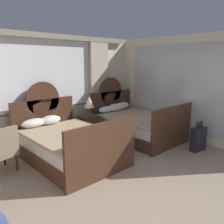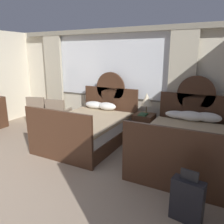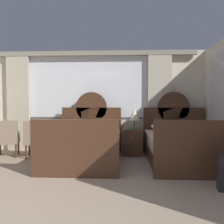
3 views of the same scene
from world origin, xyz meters
The scene contains 9 objects.
wall_back_window centered at (0.00, 4.02, 1.44)m, with size 6.24×0.22×2.70m.
wall_right_mirror centered at (3.15, 1.73, 1.35)m, with size 0.08×4.61×2.70m.
bed_near_window centered at (0.11, 2.78, 0.35)m, with size 1.57×2.20×1.59m.
bed_near_mirror centered at (2.27, 2.80, 0.36)m, with size 1.57×2.20×1.59m.
nightstand_between_beds centered at (1.19, 3.49, 0.33)m, with size 0.46×0.48×0.66m.
table_lamp_on_nightstand centered at (1.23, 3.51, 1.01)m, with size 0.27×0.27×0.51m.
book_on_nightstand centered at (1.19, 3.40, 0.67)m, with size 0.18×0.26×0.03m.
armchair_by_window_left centered at (-1.13, 3.11, 0.48)m, with size 0.62×0.62×0.89m.
suitcase_on_floor centered at (2.59, 1.17, 0.28)m, with size 0.41×0.22×0.70m.
Camera 1 is at (-2.36, -1.21, 2.04)m, focal length 37.19 mm.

